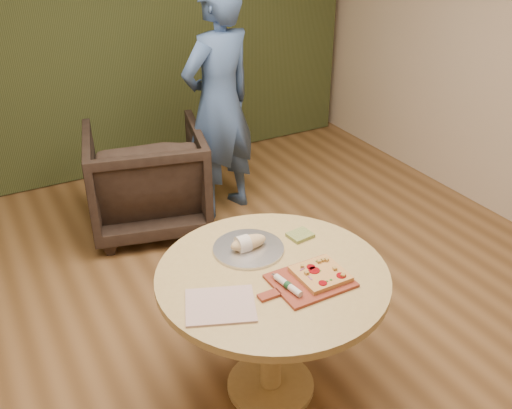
{
  "coord_description": "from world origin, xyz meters",
  "views": [
    {
      "loc": [
        -1.18,
        -2.02,
        2.33
      ],
      "look_at": [
        0.07,
        0.25,
        0.89
      ],
      "focal_mm": 40.0,
      "sensor_mm": 36.0,
      "label": 1
    }
  ],
  "objects": [
    {
      "name": "newspaper",
      "position": [
        -0.38,
        -0.24,
        0.76
      ],
      "size": [
        0.37,
        0.34,
        0.01
      ],
      "primitive_type": "cube",
      "rotation": [
        0.0,
        0.0,
        -0.39
      ],
      "color": "white",
      "rests_on": "pedestal_table"
    },
    {
      "name": "curtain",
      "position": [
        0.0,
        2.9,
        1.4
      ],
      "size": [
        4.8,
        0.14,
        2.78
      ],
      "primitive_type": "cube",
      "color": "#2A3317",
      "rests_on": "ground"
    },
    {
      "name": "person_standing",
      "position": [
        0.56,
        1.73,
        0.91
      ],
      "size": [
        0.76,
        0.61,
        1.81
      ],
      "primitive_type": "imported",
      "rotation": [
        0.0,
        0.0,
        3.43
      ],
      "color": "#3B588A",
      "rests_on": "ground"
    },
    {
      "name": "cutlery_roll",
      "position": [
        -0.06,
        -0.29,
        0.78
      ],
      "size": [
        0.06,
        0.2,
        0.03
      ],
      "rotation": [
        0.0,
        0.0,
        0.16
      ],
      "color": "silver",
      "rests_on": "pizza_paddle"
    },
    {
      "name": "room_shell",
      "position": [
        0.0,
        0.0,
        1.4
      ],
      "size": [
        5.04,
        6.04,
        2.84
      ],
      "color": "brown",
      "rests_on": "ground"
    },
    {
      "name": "pedestal_table",
      "position": [
        -0.05,
        -0.14,
        0.61
      ],
      "size": [
        1.11,
        1.11,
        0.75
      ],
      "rotation": [
        0.0,
        0.0,
        0.04
      ],
      "color": "tan",
      "rests_on": "ground"
    },
    {
      "name": "flatbread_pizza",
      "position": [
        0.12,
        -0.29,
        0.78
      ],
      "size": [
        0.22,
        0.22,
        0.04
      ],
      "rotation": [
        0.0,
        0.0,
        0.01
      ],
      "color": "#DEA457",
      "rests_on": "pizza_paddle"
    },
    {
      "name": "green_packet",
      "position": [
        0.23,
        0.06,
        0.76
      ],
      "size": [
        0.13,
        0.11,
        0.02
      ],
      "primitive_type": "cube",
      "rotation": [
        0.0,
        0.0,
        0.12
      ],
      "color": "olive",
      "rests_on": "pedestal_table"
    },
    {
      "name": "bread_roll",
      "position": [
        -0.07,
        0.08,
        0.79
      ],
      "size": [
        0.19,
        0.09,
        0.09
      ],
      "color": "#D9BB84",
      "rests_on": "serving_tray"
    },
    {
      "name": "armchair",
      "position": [
        -0.04,
        1.78,
        0.44
      ],
      "size": [
        1.03,
        0.99,
        0.88
      ],
      "primitive_type": "imported",
      "rotation": [
        0.0,
        0.0,
        2.9
      ],
      "color": "black",
      "rests_on": "ground"
    },
    {
      "name": "pizza_paddle",
      "position": [
        0.05,
        -0.29,
        0.76
      ],
      "size": [
        0.45,
        0.28,
        0.01
      ],
      "rotation": [
        0.0,
        0.0,
        0.01
      ],
      "color": "maroon",
      "rests_on": "pedestal_table"
    },
    {
      "name": "serving_tray",
      "position": [
        -0.06,
        0.08,
        0.76
      ],
      "size": [
        0.36,
        0.36,
        0.02
      ],
      "color": "silver",
      "rests_on": "pedestal_table"
    }
  ]
}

